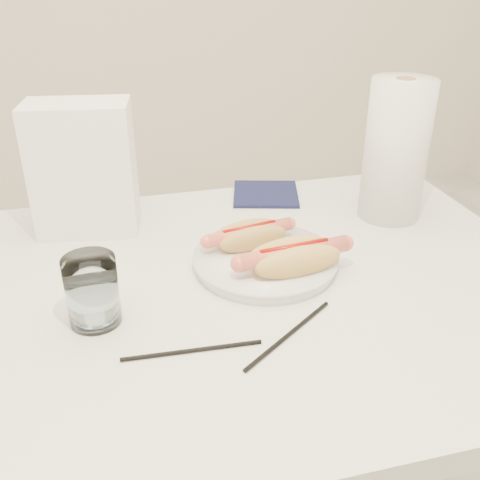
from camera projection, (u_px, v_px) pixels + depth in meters
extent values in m
cube|color=white|center=(205.00, 298.00, 0.93)|extent=(1.20, 0.80, 0.04)
cylinder|color=silver|center=(381.00, 317.00, 1.51)|extent=(0.04, 0.04, 0.71)
cylinder|color=white|center=(265.00, 262.00, 0.97)|extent=(0.26, 0.26, 0.02)
ellipsoid|color=tan|center=(253.00, 239.00, 0.98)|extent=(0.13, 0.06, 0.04)
ellipsoid|color=tan|center=(246.00, 232.00, 1.00)|extent=(0.13, 0.06, 0.04)
ellipsoid|color=tan|center=(249.00, 240.00, 1.00)|extent=(0.12, 0.07, 0.02)
cylinder|color=#EC6853|center=(249.00, 232.00, 0.99)|extent=(0.16, 0.05, 0.02)
cylinder|color=#990A05|center=(249.00, 227.00, 0.98)|extent=(0.10, 0.03, 0.01)
ellipsoid|color=#DDAC56|center=(298.00, 262.00, 0.90)|extent=(0.16, 0.06, 0.05)
ellipsoid|color=#DDAC56|center=(289.00, 252.00, 0.93)|extent=(0.16, 0.06, 0.05)
ellipsoid|color=#DDAC56|center=(293.00, 263.00, 0.92)|extent=(0.14, 0.07, 0.03)
cylinder|color=#E1634F|center=(294.00, 253.00, 0.91)|extent=(0.19, 0.05, 0.03)
cylinder|color=#990A05|center=(294.00, 247.00, 0.91)|extent=(0.12, 0.02, 0.01)
cylinder|color=silver|center=(92.00, 291.00, 0.81)|extent=(0.08, 0.08, 0.11)
cylinder|color=black|center=(192.00, 350.00, 0.77)|extent=(0.20, 0.02, 0.01)
cylinder|color=black|center=(289.00, 334.00, 0.80)|extent=(0.17, 0.12, 0.01)
cube|color=white|center=(83.00, 169.00, 1.05)|extent=(0.20, 0.13, 0.25)
cube|color=#111537|center=(266.00, 194.00, 1.25)|extent=(0.17, 0.17, 0.01)
cylinder|color=white|center=(396.00, 151.00, 1.10)|extent=(0.16, 0.16, 0.28)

